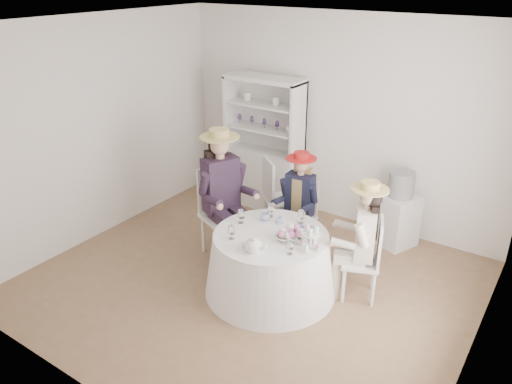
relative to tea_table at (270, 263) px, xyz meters
The scene contains 23 objects.
ground 0.43m from the tea_table, behind, with size 4.50×4.50×0.00m, color brown.
ceiling 2.38m from the tea_table, behind, with size 4.50×4.50×0.00m, color white.
wall_back 2.27m from the tea_table, 97.31° to the left, with size 4.50×4.50×0.00m, color white.
wall_front 2.25m from the tea_table, 97.39° to the right, with size 4.50×4.50×0.00m, color white.
wall_left 2.70m from the tea_table, behind, with size 4.50×4.50×0.00m, color white.
wall_right 2.23m from the tea_table, ahead, with size 4.50×4.50×0.00m, color white.
tea_table is the anchor object (origin of this frame).
hutch 2.16m from the tea_table, 124.83° to the left, with size 1.14×0.52×1.86m.
side_table 1.87m from the tea_table, 66.48° to the left, with size 0.42×0.42×0.65m, color silver.
hatbox 1.93m from the tea_table, 66.48° to the left, with size 0.31×0.31×0.31m, color black.
guest_left 1.07m from the tea_table, 159.88° to the left, with size 0.65×0.59×1.56m.
guest_mid 0.99m from the tea_table, 101.47° to the left, with size 0.46×0.48×1.26m.
guest_right 1.00m from the tea_table, 28.23° to the left, with size 0.54×0.49×1.31m.
spare_chair 1.24m from the tea_table, 118.74° to the left, with size 0.61×0.61×1.04m.
teacup_a 0.49m from the tea_table, 134.24° to the left, with size 0.09×0.09×0.07m, color white.
teacup_b 0.46m from the tea_table, 103.81° to the left, with size 0.07×0.07×0.06m, color white.
teacup_c 0.49m from the tea_table, 38.06° to the left, with size 0.09×0.09×0.07m, color white.
flower_bowl 0.42m from the tea_table, ahead, with size 0.21×0.21×0.05m, color white.
flower_arrangement 0.49m from the tea_table, ahead, with size 0.20×0.20×0.07m.
table_teapot 0.57m from the tea_table, 82.38° to the right, with size 0.23×0.16×0.17m.
sandwich_plate 0.49m from the tea_table, 91.31° to the right, with size 0.26×0.26×0.06m.
cupcake_stand 0.63m from the tea_table, ahead, with size 0.25×0.25×0.23m.
stemware_set 0.42m from the tea_table, 32.01° to the left, with size 0.87×0.87×0.15m.
Camera 1 is at (2.62, -3.77, 3.17)m, focal length 35.00 mm.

